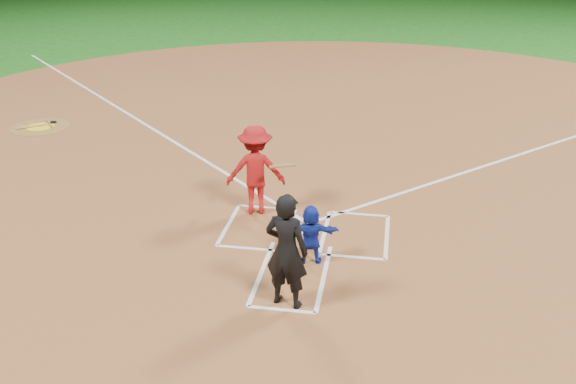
% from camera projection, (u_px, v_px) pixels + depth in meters
% --- Properties ---
extents(ground, '(120.00, 120.00, 0.00)m').
position_uv_depth(ground, '(306.00, 231.00, 12.75)').
color(ground, '#155715').
rests_on(ground, ground).
extents(home_plate_dirt, '(28.00, 28.00, 0.01)m').
position_uv_depth(home_plate_dirt, '(336.00, 135.00, 18.16)').
color(home_plate_dirt, brown).
rests_on(home_plate_dirt, ground).
extents(home_plate, '(0.60, 0.60, 0.02)m').
position_uv_depth(home_plate, '(306.00, 230.00, 12.75)').
color(home_plate, white).
rests_on(home_plate, home_plate_dirt).
extents(on_deck_circle, '(1.70, 1.70, 0.01)m').
position_uv_depth(on_deck_circle, '(40.00, 127.00, 18.78)').
color(on_deck_circle, brown).
rests_on(on_deck_circle, home_plate_dirt).
extents(on_deck_logo, '(0.80, 0.80, 0.00)m').
position_uv_depth(on_deck_logo, '(40.00, 127.00, 18.77)').
color(on_deck_logo, yellow).
rests_on(on_deck_logo, on_deck_circle).
extents(on_deck_bat_a, '(0.57, 0.70, 0.06)m').
position_uv_depth(on_deck_bat_a, '(49.00, 123.00, 18.96)').
color(on_deck_bat_a, olive).
rests_on(on_deck_bat_a, on_deck_circle).
extents(on_deck_bat_b, '(0.70, 0.57, 0.06)m').
position_uv_depth(on_deck_bat_b, '(32.00, 126.00, 18.70)').
color(on_deck_bat_b, '#AB753E').
rests_on(on_deck_bat_b, on_deck_circle).
extents(bat_weight_donut, '(0.19, 0.19, 0.05)m').
position_uv_depth(bat_weight_donut, '(53.00, 122.00, 19.09)').
color(bat_weight_donut, black).
rests_on(bat_weight_donut, on_deck_circle).
extents(catcher, '(1.07, 0.51, 1.11)m').
position_uv_depth(catcher, '(311.00, 234.00, 11.40)').
color(catcher, '#142CAA').
rests_on(catcher, home_plate_dirt).
extents(umpire, '(0.80, 0.62, 1.94)m').
position_uv_depth(umpire, '(287.00, 251.00, 10.00)').
color(umpire, black).
rests_on(umpire, home_plate_dirt).
extents(chalk_markings, '(28.35, 17.32, 0.01)m').
position_uv_depth(chalk_markings, '(334.00, 143.00, 17.51)').
color(chalk_markings, white).
rests_on(chalk_markings, home_plate_dirt).
extents(batter_at_plate, '(1.48, 1.00, 1.89)m').
position_uv_depth(batter_at_plate, '(256.00, 170.00, 13.16)').
color(batter_at_plate, '#A31214').
rests_on(batter_at_plate, home_plate_dirt).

